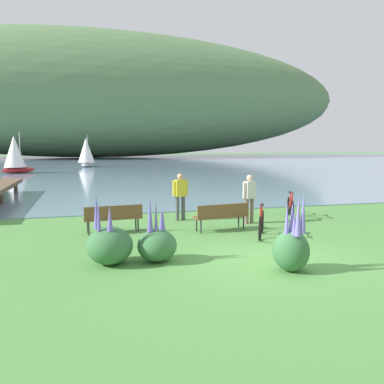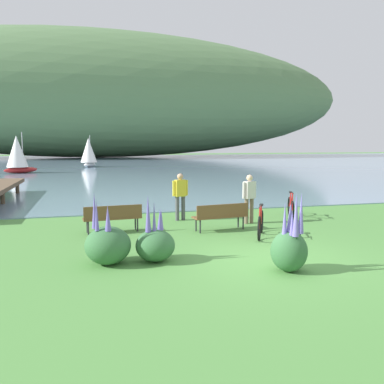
# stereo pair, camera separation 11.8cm
# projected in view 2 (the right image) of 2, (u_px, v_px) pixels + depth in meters

# --- Properties ---
(ground_plane) EXTENTS (200.00, 200.00, 0.00)m
(ground_plane) POSITION_uv_depth(u_px,v_px,m) (269.00, 260.00, 9.77)
(ground_plane) COLOR #518E42
(bay_water) EXTENTS (180.00, 80.00, 0.04)m
(bay_water) POSITION_uv_depth(u_px,v_px,m) (121.00, 164.00, 55.15)
(bay_water) COLOR #7A99B2
(bay_water) RESTS_ON ground
(distant_hillside) EXTENTS (102.31, 28.00, 24.13)m
(distant_hillside) POSITION_uv_depth(u_px,v_px,m) (96.00, 95.00, 78.42)
(distant_hillside) COLOR #567A4C
(distant_hillside) RESTS_ON bay_water
(park_bench_near_camera) EXTENTS (1.85, 0.73, 0.88)m
(park_bench_near_camera) POSITION_uv_depth(u_px,v_px,m) (221.00, 215.00, 12.95)
(park_bench_near_camera) COLOR brown
(park_bench_near_camera) RESTS_ON ground
(park_bench_further_along) EXTENTS (1.84, 0.66, 0.88)m
(park_bench_further_along) POSITION_uv_depth(u_px,v_px,m) (113.00, 216.00, 12.67)
(park_bench_further_along) COLOR brown
(park_bench_further_along) RESTS_ON ground
(bicycle_leaning_near_bench) EXTENTS (0.71, 1.67, 1.01)m
(bicycle_leaning_near_bench) POSITION_uv_depth(u_px,v_px,m) (291.00, 207.00, 15.27)
(bicycle_leaning_near_bench) COLOR black
(bicycle_leaning_near_bench) RESTS_ON ground
(bicycle_beside_path) EXTENTS (0.88, 1.60, 1.01)m
(bicycle_beside_path) POSITION_uv_depth(u_px,v_px,m) (261.00, 224.00, 12.12)
(bicycle_beside_path) COLOR black
(bicycle_beside_path) RESTS_ON ground
(person_at_shoreline) EXTENTS (0.60, 0.30, 1.71)m
(person_at_shoreline) POSITION_uv_depth(u_px,v_px,m) (180.00, 194.00, 14.67)
(person_at_shoreline) COLOR #4C4C51
(person_at_shoreline) RESTS_ON ground
(person_on_the_grass) EXTENTS (0.58, 0.34, 1.71)m
(person_on_the_grass) POSITION_uv_depth(u_px,v_px,m) (249.00, 196.00, 14.10)
(person_on_the_grass) COLOR #72604C
(person_on_the_grass) RESTS_ON ground
(echium_bush_closest_to_camera) EXTENTS (1.07, 1.07, 1.67)m
(echium_bush_closest_to_camera) POSITION_uv_depth(u_px,v_px,m) (108.00, 244.00, 9.37)
(echium_bush_closest_to_camera) COLOR #386B3D
(echium_bush_closest_to_camera) RESTS_ON ground
(echium_bush_beside_closest) EXTENTS (0.94, 0.94, 1.61)m
(echium_bush_beside_closest) POSITION_uv_depth(u_px,v_px,m) (155.00, 244.00, 9.60)
(echium_bush_beside_closest) COLOR #386B3D
(echium_bush_beside_closest) RESTS_ON ground
(echium_bush_mid_cluster) EXTENTS (0.80, 0.80, 1.78)m
(echium_bush_mid_cluster) POSITION_uv_depth(u_px,v_px,m) (289.00, 247.00, 8.82)
(echium_bush_mid_cluster) COLOR #386B3D
(echium_bush_mid_cluster) RESTS_ON ground
(sailboat_mid_bay) EXTENTS (2.37, 3.26, 3.70)m
(sailboat_mid_bay) POSITION_uv_depth(u_px,v_px,m) (89.00, 152.00, 47.00)
(sailboat_mid_bay) COLOR white
(sailboat_mid_bay) RESTS_ON bay_water
(sailboat_toward_hillside) EXTENTS (3.15, 2.83, 3.78)m
(sailboat_toward_hillside) POSITION_uv_depth(u_px,v_px,m) (17.00, 154.00, 37.27)
(sailboat_toward_hillside) COLOR #B22323
(sailboat_toward_hillside) RESTS_ON bay_water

